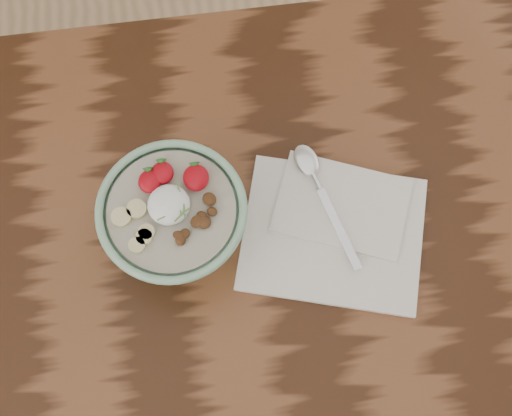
{
  "coord_description": "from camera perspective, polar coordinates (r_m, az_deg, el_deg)",
  "views": [
    {
      "loc": [
        11.05,
        -20.35,
        169.96
      ],
      "look_at": [
        14.8,
        8.2,
        86.39
      ],
      "focal_mm": 50.0,
      "sensor_mm": 36.0,
      "label": 1
    }
  ],
  "objects": [
    {
      "name": "table",
      "position": [
        1.07,
        -7.4,
        -8.75
      ],
      "size": [
        160.0,
        90.0,
        75.0
      ],
      "color": "#331A0C",
      "rests_on": "ground"
    },
    {
      "name": "breakfast_bowl",
      "position": [
        0.94,
        -6.53,
        -0.9
      ],
      "size": [
        19.26,
        19.26,
        12.9
      ],
      "rotation": [
        0.0,
        0.0,
        0.14
      ],
      "color": "#85B392",
      "rests_on": "table"
    },
    {
      "name": "napkin",
      "position": [
        0.99,
        6.32,
        -1.59
      ],
      "size": [
        29.14,
        25.95,
        1.51
      ],
      "rotation": [
        0.0,
        0.0,
        -0.29
      ],
      "color": "silver",
      "rests_on": "table"
    },
    {
      "name": "spoon",
      "position": [
        1.0,
        4.69,
        2.5
      ],
      "size": [
        7.39,
        19.56,
        1.03
      ],
      "rotation": [
        0.0,
        0.0,
        0.27
      ],
      "color": "silver",
      "rests_on": "napkin"
    }
  ]
}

